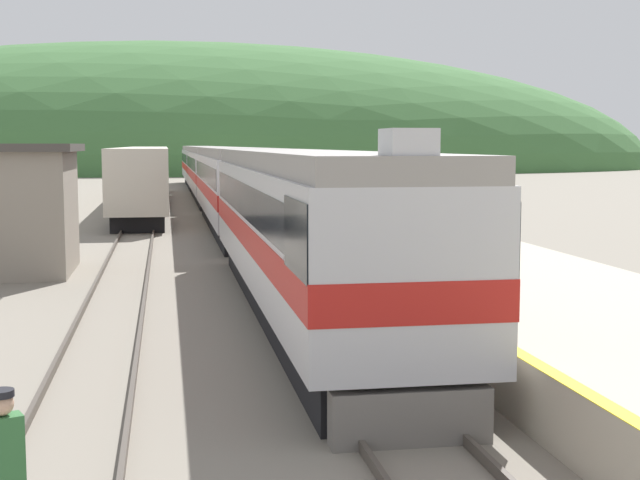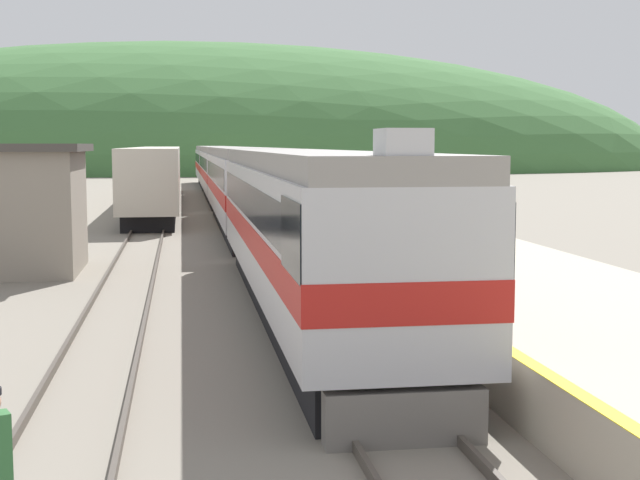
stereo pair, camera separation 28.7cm
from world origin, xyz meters
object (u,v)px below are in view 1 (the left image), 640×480
(carriage_fourth, at_px, (199,165))
(track_worker, at_px, (4,467))
(carriage_second, at_px, (235,186))
(carriage_third, at_px, (211,172))
(siding_train, at_px, (145,176))
(express_train_lead_car, at_px, (305,226))

(carriage_fourth, height_order, track_worker, carriage_fourth)
(carriage_second, height_order, track_worker, carriage_second)
(carriage_third, height_order, siding_train, carriage_third)
(express_train_lead_car, xyz_separation_m, track_worker, (-4.77, -11.93, -1.14))
(express_train_lead_car, bearing_deg, carriage_second, 90.00)
(express_train_lead_car, distance_m, carriage_second, 21.37)
(carriage_third, bearing_deg, carriage_fourth, 90.00)
(siding_train, relative_size, track_worker, 21.98)
(carriage_third, xyz_separation_m, carriage_fourth, (0.00, 22.18, 0.00))
(express_train_lead_car, xyz_separation_m, siding_train, (-4.51, 39.08, -0.14))
(carriage_third, height_order, carriage_fourth, same)
(express_train_lead_car, relative_size, track_worker, 11.03)
(express_train_lead_car, relative_size, carriage_fourth, 0.90)
(carriage_fourth, xyz_separation_m, track_worker, (-4.77, -77.66, -1.12))
(carriage_second, relative_size, siding_train, 0.56)
(carriage_second, bearing_deg, carriage_third, 90.00)
(carriage_third, bearing_deg, express_train_lead_car, -90.00)
(express_train_lead_car, height_order, carriage_third, express_train_lead_car)
(express_train_lead_car, relative_size, siding_train, 0.50)
(carriage_third, bearing_deg, siding_train, -135.26)
(carriage_second, xyz_separation_m, track_worker, (-4.77, -33.30, -1.12))
(carriage_third, bearing_deg, carriage_second, -90.00)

